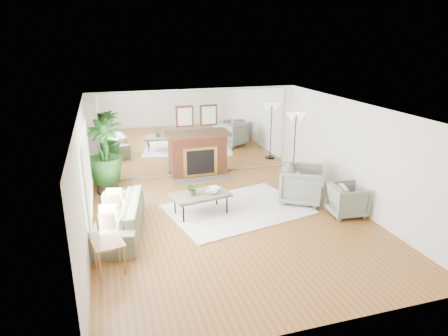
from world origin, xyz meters
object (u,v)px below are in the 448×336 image
object	(u,v)px
fireplace	(199,154)
potted_ficus	(105,154)
coffee_table	(201,195)
sofa	(117,217)
side_table	(109,247)
armchair_front	(347,200)
floor_lamp	(296,122)
armchair_back	(302,185)

from	to	relation	value
fireplace	potted_ficus	xyz separation A→B (m)	(-2.60, -0.58, 0.38)
coffee_table	sofa	size ratio (longest dim) A/B	0.58
side_table	coffee_table	bearing A→B (deg)	41.87
coffee_table	side_table	size ratio (longest dim) A/B	2.36
sofa	armchair_front	bearing A→B (deg)	92.55
fireplace	floor_lamp	bearing A→B (deg)	-14.07
armchair_back	potted_ficus	size ratio (longest dim) A/B	0.51
coffee_table	armchair_back	world-z (taller)	armchair_back
armchair_front	potted_ficus	bearing A→B (deg)	65.29
fireplace	coffee_table	size ratio (longest dim) A/B	1.47
armchair_back	potted_ficus	bearing A→B (deg)	97.35
armchair_back	armchair_front	world-z (taller)	armchair_back
fireplace	sofa	world-z (taller)	fireplace
coffee_table	armchair_back	distance (m)	2.54
sofa	floor_lamp	bearing A→B (deg)	123.66
side_table	fireplace	bearing A→B (deg)	59.36
fireplace	side_table	distance (m)	5.20
fireplace	coffee_table	bearing A→B (deg)	-102.58
coffee_table	armchair_front	distance (m)	3.33
sofa	potted_ficus	distance (m)	2.49
armchair_front	fireplace	bearing A→B (deg)	41.28
armchair_back	floor_lamp	bearing A→B (deg)	10.60
floor_lamp	side_table	bearing A→B (deg)	-144.63
floor_lamp	fireplace	bearing A→B (deg)	165.93
fireplace	floor_lamp	size ratio (longest dim) A/B	1.11
sofa	armchair_back	size ratio (longest dim) A/B	2.39
fireplace	side_table	xyz separation A→B (m)	(-2.65, -4.47, -0.18)
coffee_table	armchair_front	size ratio (longest dim) A/B	1.73
sofa	potted_ficus	world-z (taller)	potted_ficus
side_table	floor_lamp	size ratio (longest dim) A/B	0.32
armchair_back	side_table	xyz separation A→B (m)	(-4.61, -1.85, 0.03)
sofa	coffee_table	bearing A→B (deg)	110.07
coffee_table	sofa	distance (m)	1.90
coffee_table	sofa	xyz separation A→B (m)	(-1.86, -0.34, -0.12)
sofa	fireplace	bearing A→B (deg)	150.13
armchair_front	side_table	size ratio (longest dim) A/B	1.36
armchair_back	armchair_front	xyz separation A→B (m)	(0.64, -0.97, -0.09)
side_table	floor_lamp	xyz separation A→B (m)	(5.35, 3.80, 1.09)
armchair_back	armchair_front	size ratio (longest dim) A/B	1.24
armchair_back	armchair_front	bearing A→B (deg)	-114.99
coffee_table	potted_ficus	bearing A→B (deg)	134.57
armchair_front	floor_lamp	size ratio (longest dim) A/B	0.44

